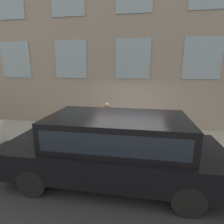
{
  "coord_description": "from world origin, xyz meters",
  "views": [
    {
      "loc": [
        -5.4,
        -0.42,
        2.82
      ],
      "look_at": [
        0.8,
        0.62,
        1.25
      ],
      "focal_mm": 28.0,
      "sensor_mm": 36.0,
      "label": 1
    }
  ],
  "objects": [
    {
      "name": "building_facade",
      "position": [
        2.6,
        0.0,
        3.62
      ],
      "size": [
        0.33,
        40.0,
        7.23
      ],
      "color": "gray",
      "rests_on": "ground_plane"
    },
    {
      "name": "sidewalk",
      "position": [
        1.23,
        0.0,
        0.09
      ],
      "size": [
        2.45,
        60.0,
        0.17
      ],
      "color": "#9E9B93",
      "rests_on": "ground_plane"
    },
    {
      "name": "person",
      "position": [
        1.02,
        0.86,
        1.01
      ],
      "size": [
        0.34,
        0.22,
        1.39
      ],
      "rotation": [
        0.0,
        0.0,
        -2.06
      ],
      "color": "#726651",
      "rests_on": "sidewalk"
    },
    {
      "name": "fire_hydrant",
      "position": [
        0.58,
        0.39,
        0.53
      ],
      "size": [
        0.37,
        0.48,
        0.71
      ],
      "color": "#2D7260",
      "rests_on": "sidewalk"
    },
    {
      "name": "parked_truck_black_near",
      "position": [
        -1.4,
        0.19,
        0.98
      ],
      "size": [
        2.04,
        5.34,
        1.71
      ],
      "color": "black",
      "rests_on": "ground_plane"
    },
    {
      "name": "ground_plane",
      "position": [
        0.0,
        0.0,
        0.0
      ],
      "size": [
        80.0,
        80.0,
        0.0
      ],
      "primitive_type": "plane",
      "color": "#2D2D30"
    }
  ]
}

